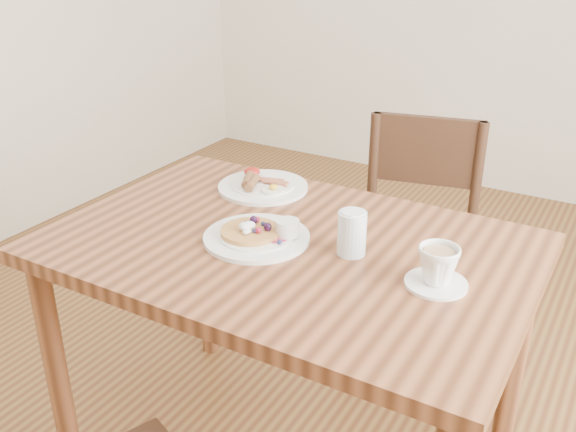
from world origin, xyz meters
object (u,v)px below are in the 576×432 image
object	(u,v)px
dining_table	(288,275)
chair_far	(415,236)
pancake_plate	(258,235)
breakfast_plate	(262,185)
water_glass	(352,233)
teacup_saucer	(438,268)

from	to	relation	value
dining_table	chair_far	size ratio (longest dim) A/B	1.36
pancake_plate	breakfast_plate	size ratio (longest dim) A/B	1.00
water_glass	teacup_saucer	bearing A→B (deg)	-9.96
pancake_plate	water_glass	xyz separation A→B (m)	(0.23, 0.05, 0.04)
chair_far	teacup_saucer	xyz separation A→B (m)	(0.29, -0.71, 0.30)
teacup_saucer	dining_table	bearing A→B (deg)	177.29
pancake_plate	teacup_saucer	distance (m)	0.46
teacup_saucer	chair_far	bearing A→B (deg)	112.05
pancake_plate	water_glass	distance (m)	0.24
teacup_saucer	pancake_plate	bearing A→B (deg)	-178.51
water_glass	chair_far	bearing A→B (deg)	95.13
dining_table	pancake_plate	xyz separation A→B (m)	(-0.07, -0.03, 0.11)
dining_table	breakfast_plate	world-z (taller)	breakfast_plate
dining_table	pancake_plate	size ratio (longest dim) A/B	4.44
dining_table	teacup_saucer	xyz separation A→B (m)	(0.39, -0.02, 0.14)
teacup_saucer	water_glass	world-z (taller)	water_glass
pancake_plate	dining_table	bearing A→B (deg)	23.89
breakfast_plate	teacup_saucer	xyz separation A→B (m)	(0.63, -0.28, 0.03)
breakfast_plate	dining_table	bearing A→B (deg)	-46.76
water_glass	dining_table	bearing A→B (deg)	-172.67
water_glass	pancake_plate	bearing A→B (deg)	-167.53
dining_table	teacup_saucer	world-z (taller)	teacup_saucer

